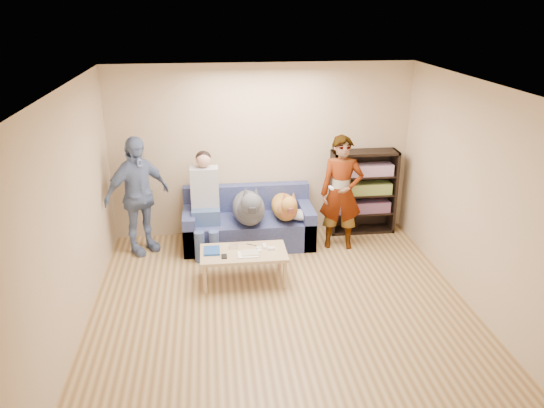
{
  "coord_description": "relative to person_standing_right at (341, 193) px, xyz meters",
  "views": [
    {
      "loc": [
        -0.76,
        -5.16,
        3.42
      ],
      "look_at": [
        0.0,
        1.2,
        0.95
      ],
      "focal_mm": 35.0,
      "sensor_mm": 36.0,
      "label": 1
    }
  ],
  "objects": [
    {
      "name": "papers",
      "position": [
        -1.42,
        -0.98,
        -0.41
      ],
      "size": [
        0.26,
        0.2,
        0.02
      ],
      "primitive_type": "cube",
      "color": "white",
      "rests_on": "coffee_table"
    },
    {
      "name": "bookshelf",
      "position": [
        0.48,
        0.52,
        -0.16
      ],
      "size": [
        1.0,
        0.34,
        1.3
      ],
      "color": "black",
      "rests_on": "ground"
    },
    {
      "name": "magazine",
      "position": [
        -1.39,
        -0.96,
        -0.39
      ],
      "size": [
        0.22,
        0.17,
        0.01
      ],
      "primitive_type": "cube",
      "color": "#C0BA99",
      "rests_on": "coffee_table"
    },
    {
      "name": "blanket",
      "position": [
        -0.55,
        0.08,
        -0.34
      ],
      "size": [
        0.38,
        0.32,
        0.13
      ],
      "primitive_type": "ellipsoid",
      "color": "#A3A4A8",
      "rests_on": "sofa"
    },
    {
      "name": "dog_gray",
      "position": [
        -1.33,
        0.03,
        -0.17
      ],
      "size": [
        0.47,
        1.28,
        0.68
      ],
      "color": "#4C4E57",
      "rests_on": "sofa"
    },
    {
      "name": "camera_silver",
      "position": [
        -1.59,
        -0.76,
        -0.39
      ],
      "size": [
        0.11,
        0.06,
        0.05
      ],
      "primitive_type": "cube",
      "color": "silver",
      "rests_on": "coffee_table"
    },
    {
      "name": "headphone_cup_a",
      "position": [
        -1.27,
        -0.9,
        -0.41
      ],
      "size": [
        0.07,
        0.07,
        0.02
      ],
      "primitive_type": "cylinder",
      "color": "white",
      "rests_on": "coffee_table"
    },
    {
      "name": "ceiling",
      "position": [
        -1.07,
        -1.81,
        1.76
      ],
      "size": [
        5.0,
        5.0,
        0.0
      ],
      "primitive_type": "plane",
      "rotation": [
        3.14,
        0.0,
        0.0
      ],
      "color": "white",
      "rests_on": "ground"
    },
    {
      "name": "notebook_blue",
      "position": [
        -1.87,
        -0.83,
        -0.4
      ],
      "size": [
        0.2,
        0.26,
        0.03
      ],
      "primitive_type": "cube",
      "color": "#1B4696",
      "rests_on": "coffee_table"
    },
    {
      "name": "wall_left",
      "position": [
        -3.32,
        -1.81,
        0.46
      ],
      "size": [
        0.0,
        5.0,
        5.0
      ],
      "primitive_type": "plane",
      "rotation": [
        1.57,
        0.0,
        1.57
      ],
      "color": "tan",
      "rests_on": "ground"
    },
    {
      "name": "wallet",
      "position": [
        -1.72,
        -1.0,
        -0.41
      ],
      "size": [
        0.07,
        0.12,
        0.02
      ],
      "primitive_type": "cube",
      "color": "black",
      "rests_on": "coffee_table"
    },
    {
      "name": "controller_a",
      "position": [
        -1.19,
        -0.78,
        -0.4
      ],
      "size": [
        0.04,
        0.13,
        0.03
      ],
      "primitive_type": "cube",
      "color": "white",
      "rests_on": "coffee_table"
    },
    {
      "name": "dog_tan",
      "position": [
        -0.8,
        0.11,
        -0.22
      ],
      "size": [
        0.38,
        1.15,
        0.54
      ],
      "color": "#A57932",
      "rests_on": "sofa"
    },
    {
      "name": "coffee_table",
      "position": [
        -1.47,
        -0.88,
        -0.46
      ],
      "size": [
        1.1,
        0.6,
        0.42
      ],
      "color": "tan",
      "rests_on": "ground"
    },
    {
      "name": "wall_front",
      "position": [
        -1.07,
        -4.31,
        0.46
      ],
      "size": [
        4.5,
        0.0,
        4.5
      ],
      "primitive_type": "plane",
      "rotation": [
        -1.57,
        0.0,
        0.0
      ],
      "color": "tan",
      "rests_on": "ground"
    },
    {
      "name": "pen_orange",
      "position": [
        -1.49,
        -1.04,
        -0.41
      ],
      "size": [
        0.13,
        0.06,
        0.01
      ],
      "primitive_type": "cylinder",
      "rotation": [
        0.0,
        1.57,
        0.35
      ],
      "color": "#C5571B",
      "rests_on": "coffee_table"
    },
    {
      "name": "person_standing_right",
      "position": [
        0.0,
        0.0,
        0.0
      ],
      "size": [
        0.67,
        0.51,
        1.67
      ],
      "primitive_type": "imported",
      "rotation": [
        0.0,
        0.0,
        -0.19
      ],
      "color": "gray",
      "rests_on": "ground"
    },
    {
      "name": "controller_b",
      "position": [
        -1.11,
        -0.86,
        -0.4
      ],
      "size": [
        0.09,
        0.06,
        0.03
      ],
      "primitive_type": "cube",
      "color": "white",
      "rests_on": "coffee_table"
    },
    {
      "name": "held_controller",
      "position": [
        -0.2,
        -0.2,
        0.16
      ],
      "size": [
        0.06,
        0.12,
        0.03
      ],
      "primitive_type": "cube",
      "rotation": [
        0.0,
        0.0,
        0.16
      ],
      "color": "white",
      "rests_on": "person_standing_right"
    },
    {
      "name": "person_standing_left",
      "position": [
        -2.89,
        0.18,
        0.02
      ],
      "size": [
        1.05,
        0.94,
        1.71
      ],
      "primitive_type": "imported",
      "rotation": [
        0.0,
        0.0,
        0.65
      ],
      "color": "#6F87B3",
      "rests_on": "ground"
    },
    {
      "name": "wall_right",
      "position": [
        1.18,
        -1.81,
        0.46
      ],
      "size": [
        0.0,
        5.0,
        5.0
      ],
      "primitive_type": "plane",
      "rotation": [
        1.57,
        0.0,
        -1.57
      ],
      "color": "tan",
      "rests_on": "ground"
    },
    {
      "name": "person_seated",
      "position": [
        -1.94,
        0.16,
        -0.06
      ],
      "size": [
        0.4,
        0.73,
        1.47
      ],
      "color": "#446A95",
      "rests_on": "sofa"
    },
    {
      "name": "sofa",
      "position": [
        -1.32,
        0.29,
        -0.55
      ],
      "size": [
        1.9,
        0.85,
        0.82
      ],
      "color": "#515B93",
      "rests_on": "ground"
    },
    {
      "name": "pen_black",
      "position": [
        -1.35,
        -0.7,
        -0.41
      ],
      "size": [
        0.13,
        0.08,
        0.01
      ],
      "primitive_type": "cylinder",
      "rotation": [
        0.0,
        1.57,
        -0.52
      ],
      "color": "black",
      "rests_on": "coffee_table"
    },
    {
      "name": "wall_back",
      "position": [
        -1.07,
        0.69,
        0.46
      ],
      "size": [
        4.5,
        0.0,
        4.5
      ],
      "primitive_type": "plane",
      "rotation": [
        1.57,
        0.0,
        0.0
      ],
      "color": "tan",
      "rests_on": "ground"
    },
    {
      "name": "ground",
      "position": [
        -1.07,
        -1.81,
        -0.84
      ],
      "size": [
        5.0,
        5.0,
        0.0
      ],
      "primitive_type": "plane",
      "color": "olive",
      "rests_on": "ground"
    },
    {
      "name": "headphone_cup_b",
      "position": [
        -1.27,
        -0.82,
        -0.41
      ],
      "size": [
        0.07,
        0.07,
        0.02
      ],
      "primitive_type": "cylinder",
      "color": "silver",
      "rests_on": "coffee_table"
    }
  ]
}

